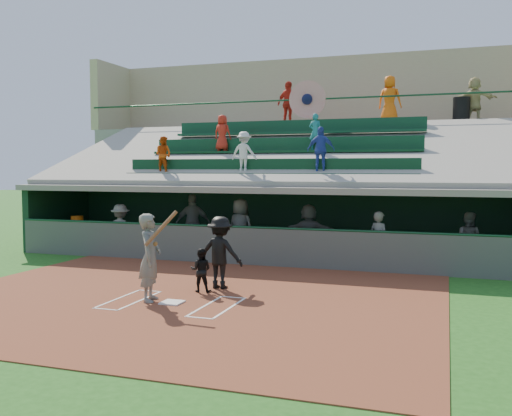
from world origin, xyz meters
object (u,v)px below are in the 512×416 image
(batter_at_plate, at_px, (150,257))
(white_table, at_px, (80,239))
(home_plate, at_px, (172,302))
(catcher, at_px, (201,270))
(water_cooler, at_px, (77,222))
(trash_bin, at_px, (461,110))

(batter_at_plate, relative_size, white_table, 2.29)
(batter_at_plate, xyz_separation_m, white_table, (-6.03, 5.93, -0.55))
(home_plate, relative_size, batter_at_plate, 0.22)
(catcher, relative_size, white_table, 1.17)
(batter_at_plate, height_order, water_cooler, batter_at_plate)
(home_plate, relative_size, trash_bin, 0.46)
(home_plate, height_order, white_table, white_table)
(trash_bin, bearing_deg, home_plate, -114.64)
(catcher, distance_m, water_cooler, 8.26)
(batter_at_plate, relative_size, catcher, 1.96)
(home_plate, xyz_separation_m, batter_at_plate, (-0.52, 0.03, 0.92))
(batter_at_plate, distance_m, trash_bin, 14.82)
(white_table, xyz_separation_m, trash_bin, (12.41, 6.80, 4.66))
(trash_bin, bearing_deg, water_cooler, -151.28)
(home_plate, height_order, water_cooler, water_cooler)
(batter_at_plate, bearing_deg, white_table, 135.51)
(home_plate, bearing_deg, batter_at_plate, 176.28)
(trash_bin, bearing_deg, batter_at_plate, -116.61)
(home_plate, relative_size, water_cooler, 1.03)
(home_plate, height_order, catcher, catcher)
(batter_at_plate, bearing_deg, water_cooler, 136.01)
(batter_at_plate, xyz_separation_m, water_cooler, (-6.10, 5.89, 0.04))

